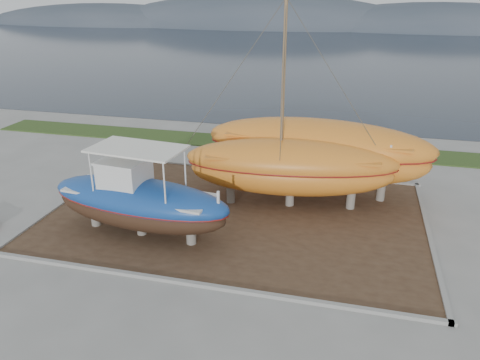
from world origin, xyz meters
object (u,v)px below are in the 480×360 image
(white_dinghy, at_px, (124,179))
(orange_sailboat, at_px, (294,110))
(orange_bare_hull, at_px, (317,158))
(blue_caique, at_px, (139,192))

(white_dinghy, xyz_separation_m, orange_sailboat, (9.26, 0.23, 4.42))
(white_dinghy, bearing_deg, orange_sailboat, 21.29)
(orange_sailboat, height_order, orange_bare_hull, orange_sailboat)
(blue_caique, height_order, orange_bare_hull, blue_caique)
(white_dinghy, distance_m, orange_bare_hull, 10.66)
(blue_caique, xyz_separation_m, orange_bare_hull, (7.17, 6.70, -0.10))
(blue_caique, height_order, orange_sailboat, orange_sailboat)
(white_dinghy, xyz_separation_m, orange_bare_hull, (10.34, 2.23, 1.37))
(white_dinghy, relative_size, orange_bare_hull, 0.34)
(white_dinghy, height_order, orange_bare_hull, orange_bare_hull)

